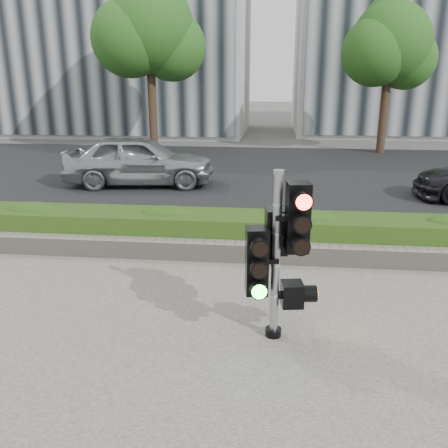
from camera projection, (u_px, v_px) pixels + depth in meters
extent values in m
plane|color=#51514C|center=(212.00, 309.00, 6.94)|extent=(120.00, 120.00, 0.00)
cube|color=#9E9389|center=(178.00, 429.00, 4.56)|extent=(16.00, 11.00, 0.03)
cube|color=black|center=(250.00, 174.00, 16.43)|extent=(60.00, 13.00, 0.02)
cube|color=gray|center=(231.00, 236.00, 9.91)|extent=(60.00, 0.25, 0.12)
cube|color=gray|center=(225.00, 251.00, 8.68)|extent=(12.00, 0.32, 0.34)
cube|color=#4C7925|center=(229.00, 231.00, 9.25)|extent=(12.00, 1.00, 0.68)
cube|color=#B7B7B2|center=(109.00, 0.00, 27.45)|extent=(16.00, 9.00, 15.00)
cylinder|color=black|center=(153.00, 106.00, 20.56)|extent=(0.36, 0.36, 4.03)
sphere|color=#1E4112|center=(149.00, 28.00, 19.61)|extent=(3.74, 3.74, 3.74)
sphere|color=#1E4112|center=(172.00, 47.00, 20.08)|extent=(2.88, 2.88, 2.88)
sphere|color=#1E4112|center=(130.00, 38.00, 19.41)|extent=(3.17, 3.17, 3.17)
sphere|color=#1E4112|center=(152.00, 7.00, 20.04)|extent=(2.59, 2.59, 2.59)
cylinder|color=black|center=(384.00, 112.00, 20.56)|extent=(0.36, 0.36, 3.58)
sphere|color=#1E4112|center=(391.00, 42.00, 19.72)|extent=(3.33, 3.33, 3.33)
sphere|color=#1E4112|center=(406.00, 59.00, 20.13)|extent=(2.56, 2.56, 2.56)
sphere|color=#1E4112|center=(376.00, 52.00, 19.53)|extent=(2.82, 2.82, 2.82)
sphere|color=#1E4112|center=(389.00, 24.00, 20.09)|extent=(2.30, 2.30, 2.30)
cylinder|color=black|center=(273.00, 332.00, 6.17)|extent=(0.21, 0.21, 0.10)
cylinder|color=gray|center=(276.00, 259.00, 5.86)|extent=(0.11, 0.11, 2.14)
cylinder|color=gray|center=(279.00, 172.00, 5.54)|extent=(0.14, 0.14, 0.05)
cube|color=#FF1107|center=(297.00, 217.00, 5.68)|extent=(0.31, 0.31, 0.85)
cube|color=#14E51E|center=(257.00, 261.00, 5.83)|extent=(0.31, 0.31, 0.85)
cube|color=black|center=(276.00, 231.00, 6.01)|extent=(0.31, 0.31, 0.58)
cube|color=orange|center=(292.00, 294.00, 6.05)|extent=(0.31, 0.31, 0.31)
imported|color=#9DA0A4|center=(139.00, 160.00, 14.56)|extent=(4.72, 2.34, 1.55)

